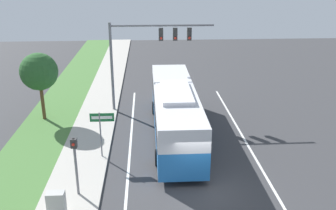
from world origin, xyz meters
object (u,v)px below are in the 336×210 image
(pedestrian_signal, at_px, (75,158))
(utility_cabinet, at_px, (56,204))
(bus, at_px, (175,109))
(signal_gantry, at_px, (147,46))
(street_sign, at_px, (101,126))

(pedestrian_signal, height_order, utility_cabinet, pedestrian_signal)
(pedestrian_signal, bearing_deg, bus, 52.42)
(bus, bearing_deg, utility_cabinet, -125.11)
(bus, height_order, utility_cabinet, bus)
(bus, xyz_separation_m, utility_cabinet, (-5.74, -8.16, -1.15))
(signal_gantry, xyz_separation_m, pedestrian_signal, (-3.42, -11.32, -2.87))
(pedestrian_signal, distance_m, utility_cabinet, 2.17)
(pedestrian_signal, xyz_separation_m, utility_cabinet, (-0.65, -1.55, -1.37))
(street_sign, xyz_separation_m, utility_cabinet, (-1.44, -5.31, -1.32))
(street_sign, height_order, utility_cabinet, street_sign)
(bus, relative_size, signal_gantry, 1.66)
(pedestrian_signal, bearing_deg, street_sign, 78.15)
(signal_gantry, xyz_separation_m, street_sign, (-2.63, -7.56, -2.92))
(pedestrian_signal, distance_m, street_sign, 3.84)
(signal_gantry, distance_m, pedestrian_signal, 12.17)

